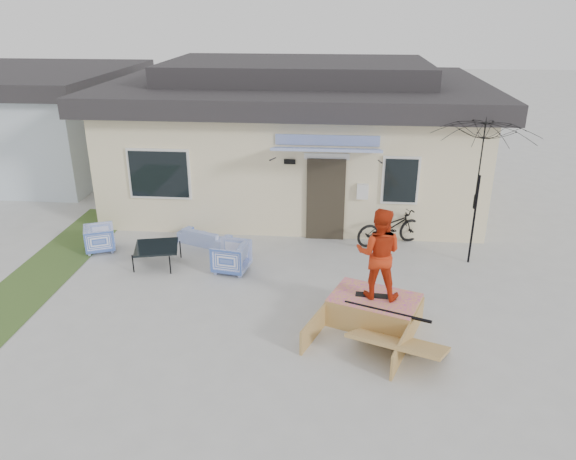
# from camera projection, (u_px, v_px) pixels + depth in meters

# --- Properties ---
(ground) EXTENTS (90.00, 90.00, 0.00)m
(ground) POSITION_uv_depth(u_px,v_px,m) (263.00, 332.00, 10.07)
(ground) COLOR #ADADAA
(ground) RESTS_ON ground
(grass_strip) EXTENTS (1.40, 8.00, 0.01)m
(grass_strip) POSITION_uv_depth(u_px,v_px,m) (45.00, 271.00, 12.34)
(grass_strip) COLOR #375324
(grass_strip) RESTS_ON ground
(house) EXTENTS (10.80, 8.49, 4.10)m
(house) POSITION_uv_depth(u_px,v_px,m) (297.00, 133.00, 16.68)
(house) COLOR beige
(house) RESTS_ON ground
(neighbor_house) EXTENTS (8.60, 7.60, 3.50)m
(neighbor_house) POSITION_uv_depth(u_px,v_px,m) (6.00, 119.00, 19.47)
(neighbor_house) COLOR silver
(neighbor_house) RESTS_ON ground
(loveseat) EXTENTS (1.39, 0.88, 0.52)m
(loveseat) POSITION_uv_depth(u_px,v_px,m) (204.00, 234.00, 13.69)
(loveseat) COLOR #3156B9
(loveseat) RESTS_ON ground
(armchair_left) EXTENTS (0.85, 0.87, 0.70)m
(armchair_left) POSITION_uv_depth(u_px,v_px,m) (100.00, 237.00, 13.28)
(armchair_left) COLOR #3156B9
(armchair_left) RESTS_ON ground
(armchair_right) EXTENTS (0.80, 0.84, 0.76)m
(armchair_right) POSITION_uv_depth(u_px,v_px,m) (231.00, 255.00, 12.25)
(armchair_right) COLOR #3156B9
(armchair_right) RESTS_ON ground
(coffee_table) EXTENTS (1.14, 1.14, 0.47)m
(coffee_table) POSITION_uv_depth(u_px,v_px,m) (157.00, 255.00, 12.58)
(coffee_table) COLOR black
(coffee_table) RESTS_ON ground
(bicycle) EXTENTS (1.86, 1.27, 1.13)m
(bicycle) POSITION_uv_depth(u_px,v_px,m) (390.00, 223.00, 13.55)
(bicycle) COLOR black
(bicycle) RESTS_ON ground
(patio_umbrella) EXTENTS (2.70, 2.58, 2.20)m
(patio_umbrella) POSITION_uv_depth(u_px,v_px,m) (478.00, 191.00, 12.13)
(patio_umbrella) COLOR black
(patio_umbrella) RESTS_ON ground
(skate_ramp) EXTENTS (2.22, 2.53, 0.53)m
(skate_ramp) POSITION_uv_depth(u_px,v_px,m) (374.00, 310.00, 10.29)
(skate_ramp) COLOR #A98144
(skate_ramp) RESTS_ON ground
(skateboard) EXTENTS (0.77, 0.26, 0.05)m
(skateboard) POSITION_uv_depth(u_px,v_px,m) (376.00, 295.00, 10.23)
(skateboard) COLOR black
(skateboard) RESTS_ON skate_ramp
(skater) EXTENTS (0.94, 0.78, 1.72)m
(skater) POSITION_uv_depth(u_px,v_px,m) (379.00, 252.00, 9.89)
(skater) COLOR red
(skater) RESTS_ON skateboard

